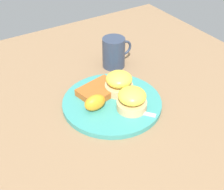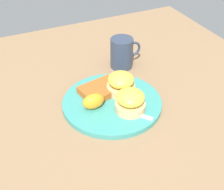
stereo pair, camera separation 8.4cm
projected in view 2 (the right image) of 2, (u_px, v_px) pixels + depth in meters
The scene contains 8 objects.
ground_plane at pixel (112, 105), 0.86m from camera, with size 1.10×1.10×0.00m, color #846647.
plate at pixel (112, 103), 0.86m from camera, with size 0.27×0.27×0.01m, color teal.
sandwich_benedict_left at pixel (130, 101), 0.81m from camera, with size 0.08×0.08×0.06m.
sandwich_benedict_right at pixel (121, 83), 0.87m from camera, with size 0.08×0.08×0.06m.
hashbrown_patty at pixel (101, 90), 0.88m from camera, with size 0.11×0.08×0.02m, color #A95320.
orange_wedge at pixel (93, 101), 0.82m from camera, with size 0.06×0.04×0.04m, color orange.
fork at pixel (114, 107), 0.83m from camera, with size 0.13×0.16×0.00m.
cup at pixel (122, 53), 1.00m from camera, with size 0.10×0.07×0.10m.
Camera 2 is at (-0.28, -0.61, 0.54)m, focal length 50.00 mm.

